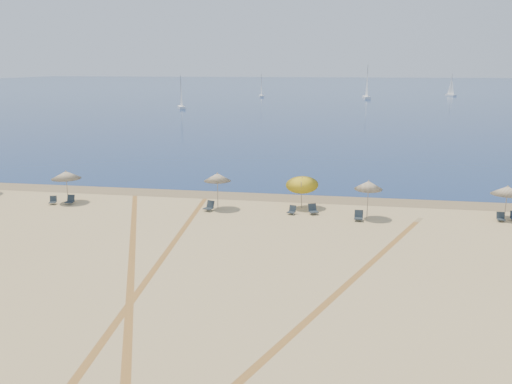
% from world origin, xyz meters
% --- Properties ---
extents(ground, '(160.00, 160.00, 0.00)m').
position_xyz_m(ground, '(0.00, 0.00, 0.00)').
color(ground, tan).
rests_on(ground, ground).
extents(ocean, '(500.00, 500.00, 0.00)m').
position_xyz_m(ocean, '(0.00, 225.00, 0.01)').
color(ocean, '#0C2151').
rests_on(ocean, ground).
extents(wet_sand, '(500.00, 500.00, 0.00)m').
position_xyz_m(wet_sand, '(0.00, 24.00, 0.00)').
color(wet_sand, olive).
rests_on(wet_sand, ground).
extents(umbrella_1, '(2.15, 2.16, 2.40)m').
position_xyz_m(umbrella_1, '(-14.16, 19.80, 2.06)').
color(umbrella_1, gray).
rests_on(umbrella_1, ground).
extents(umbrella_2, '(1.91, 1.91, 2.62)m').
position_xyz_m(umbrella_2, '(-2.75, 19.96, 2.27)').
color(umbrella_2, gray).
rests_on(umbrella_2, ground).
extents(umbrella_3, '(2.31, 2.35, 2.61)m').
position_xyz_m(umbrella_3, '(3.11, 21.08, 1.94)').
color(umbrella_3, gray).
rests_on(umbrella_3, ground).
extents(umbrella_4, '(1.85, 1.88, 2.60)m').
position_xyz_m(umbrella_4, '(7.64, 19.25, 2.25)').
color(umbrella_4, gray).
rests_on(umbrella_4, ground).
extents(umbrella_5, '(2.07, 2.07, 2.28)m').
position_xyz_m(umbrella_5, '(16.65, 20.63, 1.94)').
color(umbrella_5, gray).
rests_on(umbrella_5, ground).
extents(chair_2, '(0.63, 0.69, 0.59)m').
position_xyz_m(chair_2, '(-14.97, 19.10, 0.26)').
color(chair_2, '#1D242B').
rests_on(chair_2, ground).
extents(chair_3, '(0.58, 0.67, 0.67)m').
position_xyz_m(chair_3, '(-13.73, 19.33, 0.29)').
color(chair_3, '#1D242B').
rests_on(chair_3, ground).
extents(chair_4, '(0.78, 0.83, 0.69)m').
position_xyz_m(chair_4, '(-3.19, 19.28, 0.31)').
color(chair_4, '#1D242B').
rests_on(chair_4, ground).
extents(chair_5, '(0.64, 0.70, 0.59)m').
position_xyz_m(chair_5, '(2.60, 19.38, 0.26)').
color(chair_5, '#1D242B').
rests_on(chair_5, ground).
extents(chair_6, '(0.80, 0.85, 0.69)m').
position_xyz_m(chair_6, '(4.02, 19.66, 0.30)').
color(chair_6, '#1D242B').
rests_on(chair_6, ground).
extents(chair_7, '(0.58, 0.68, 0.67)m').
position_xyz_m(chair_7, '(7.08, 18.57, 0.30)').
color(chair_7, '#1D242B').
rests_on(chair_7, ground).
extents(chair_8, '(0.51, 0.59, 0.59)m').
position_xyz_m(chair_8, '(16.23, 19.99, 0.26)').
color(chair_8, '#1D242B').
rests_on(chair_8, ground).
extents(sailboat_0, '(2.96, 4.89, 7.12)m').
position_xyz_m(sailboat_0, '(38.83, 169.33, 2.16)').
color(sailboat_0, white).
rests_on(sailboat_0, ocean).
extents(sailboat_1, '(3.23, 5.16, 7.55)m').
position_xyz_m(sailboat_1, '(-32.29, 105.22, 2.28)').
color(sailboat_1, white).
rests_on(sailboat_1, ocean).
extents(sailboat_2, '(2.41, 4.92, 7.10)m').
position_xyz_m(sailboat_2, '(-21.30, 153.90, 2.15)').
color(sailboat_2, white).
rests_on(sailboat_2, ocean).
extents(sailboat_3, '(2.39, 6.80, 9.91)m').
position_xyz_m(sailboat_3, '(11.30, 149.58, 3.00)').
color(sailboat_3, white).
rests_on(sailboat_3, ocean).
extents(tire_tracks, '(47.85, 41.47, 0.00)m').
position_xyz_m(tire_tracks, '(-0.92, 9.18, 0.00)').
color(tire_tracks, tan).
rests_on(tire_tracks, ground).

